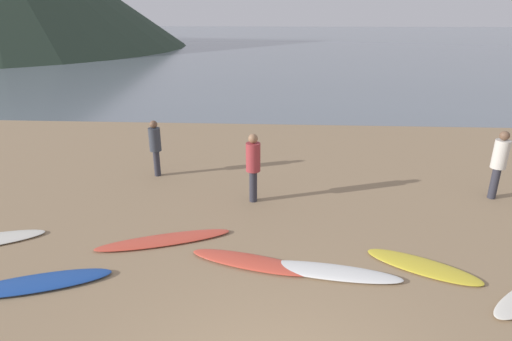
% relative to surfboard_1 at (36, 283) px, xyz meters
% --- Properties ---
extents(ground_plane, '(120.00, 120.00, 0.20)m').
position_rel_surfboard_1_xyz_m(ground_plane, '(4.05, 7.58, -0.15)').
color(ground_plane, '#997C5B').
rests_on(ground_plane, ground).
extents(ocean_water, '(140.00, 100.00, 0.01)m').
position_rel_surfboard_1_xyz_m(ocean_water, '(4.05, 60.68, -0.05)').
color(ocean_water, slate).
rests_on(ocean_water, ground).
extents(surfboard_1, '(2.42, 1.31, 0.10)m').
position_rel_surfboard_1_xyz_m(surfboard_1, '(0.00, 0.00, 0.00)').
color(surfboard_1, '#1E479E').
rests_on(surfboard_1, ground).
extents(surfboard_2, '(2.63, 1.33, 0.08)m').
position_rel_surfboard_1_xyz_m(surfboard_2, '(1.73, 1.52, -0.01)').
color(surfboard_2, '#D84C38').
rests_on(surfboard_2, ground).
extents(surfboard_3, '(2.38, 1.09, 0.09)m').
position_rel_surfboard_1_xyz_m(surfboard_3, '(3.52, 0.84, -0.00)').
color(surfboard_3, '#D84C38').
rests_on(surfboard_3, ground).
extents(surfboard_4, '(2.52, 0.85, 0.09)m').
position_rel_surfboard_1_xyz_m(surfboard_4, '(4.86, 0.62, -0.00)').
color(surfboard_4, white).
rests_on(surfboard_4, ground).
extents(surfboard_5, '(2.01, 1.46, 0.07)m').
position_rel_surfboard_1_xyz_m(surfboard_5, '(6.53, 0.90, -0.01)').
color(surfboard_5, yellow).
rests_on(surfboard_5, ground).
extents(person_0, '(0.34, 0.34, 1.67)m').
position_rel_surfboard_1_xyz_m(person_0, '(9.11, 4.01, 0.94)').
color(person_0, '#2D2D38').
rests_on(person_0, ground).
extents(person_1, '(0.33, 0.33, 1.66)m').
position_rel_surfboard_1_xyz_m(person_1, '(3.36, 3.50, 0.93)').
color(person_1, '#2D2D38').
rests_on(person_1, ground).
extents(person_2, '(0.31, 0.31, 1.54)m').
position_rel_surfboard_1_xyz_m(person_2, '(0.64, 5.00, 0.86)').
color(person_2, '#2D2D38').
rests_on(person_2, ground).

